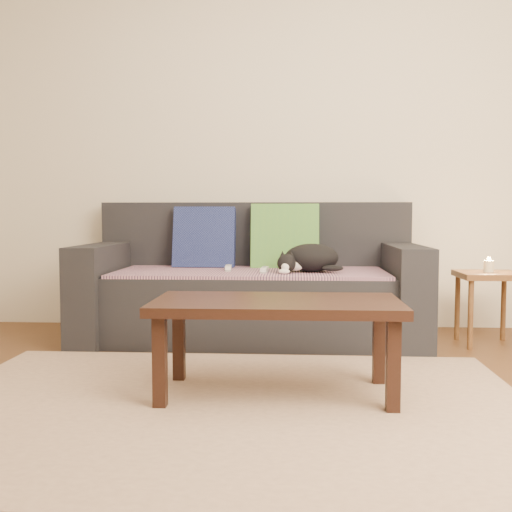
# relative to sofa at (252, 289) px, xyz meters

# --- Properties ---
(ground) EXTENTS (4.50, 4.50, 0.00)m
(ground) POSITION_rel_sofa_xyz_m (0.00, -1.57, -0.31)
(ground) COLOR brown
(ground) RESTS_ON ground
(back_wall) EXTENTS (4.50, 0.04, 2.60)m
(back_wall) POSITION_rel_sofa_xyz_m (0.00, 0.43, 0.99)
(back_wall) COLOR beige
(back_wall) RESTS_ON ground
(sofa) EXTENTS (2.10, 0.94, 0.87)m
(sofa) POSITION_rel_sofa_xyz_m (0.00, 0.00, 0.00)
(sofa) COLOR #232328
(sofa) RESTS_ON ground
(throw_blanket) EXTENTS (1.66, 0.74, 0.02)m
(throw_blanket) POSITION_rel_sofa_xyz_m (0.00, -0.09, 0.12)
(throw_blanket) COLOR #372546
(throw_blanket) RESTS_ON sofa
(cushion_navy) EXTENTS (0.41, 0.20, 0.42)m
(cushion_navy) POSITION_rel_sofa_xyz_m (-0.33, 0.17, 0.32)
(cushion_navy) COLOR #0F1743
(cushion_navy) RESTS_ON throw_blanket
(cushion_green) EXTENTS (0.45, 0.18, 0.46)m
(cushion_green) POSITION_rel_sofa_xyz_m (0.21, 0.17, 0.32)
(cushion_green) COLOR #0D5949
(cushion_green) RESTS_ON throw_blanket
(cat) EXTENTS (0.40, 0.29, 0.17)m
(cat) POSITION_rel_sofa_xyz_m (0.36, -0.17, 0.21)
(cat) COLOR black
(cat) RESTS_ON throw_blanket
(wii_remote_a) EXTENTS (0.05, 0.15, 0.03)m
(wii_remote_a) POSITION_rel_sofa_xyz_m (-0.14, -0.10, 0.15)
(wii_remote_a) COLOR white
(wii_remote_a) RESTS_ON throw_blanket
(wii_remote_b) EXTENTS (0.05, 0.15, 0.03)m
(wii_remote_b) POSITION_rel_sofa_xyz_m (0.09, -0.20, 0.15)
(wii_remote_b) COLOR white
(wii_remote_b) RESTS_ON throw_blanket
(side_table) EXTENTS (0.35, 0.35, 0.44)m
(side_table) POSITION_rel_sofa_xyz_m (1.44, -0.13, 0.06)
(side_table) COLOR brown
(side_table) RESTS_ON ground
(candle) EXTENTS (0.06, 0.06, 0.09)m
(candle) POSITION_rel_sofa_xyz_m (1.44, -0.13, 0.17)
(candle) COLOR beige
(candle) RESTS_ON side_table
(rug) EXTENTS (2.50, 1.80, 0.01)m
(rug) POSITION_rel_sofa_xyz_m (0.00, -1.42, -0.30)
(rug) COLOR tan
(rug) RESTS_ON ground
(coffee_table) EXTENTS (1.06, 0.53, 0.42)m
(coffee_table) POSITION_rel_sofa_xyz_m (0.19, -1.25, 0.06)
(coffee_table) COLOR black
(coffee_table) RESTS_ON rug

